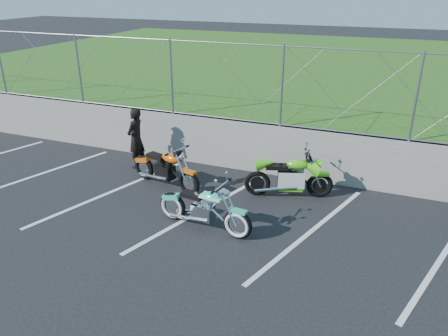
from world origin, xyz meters
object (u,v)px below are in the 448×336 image
at_px(person_standing, 136,138).
at_px(cruiser_turquoise, 205,210).
at_px(sportbike_green, 290,178).
at_px(naked_orange, 166,170).

bearing_deg(person_standing, cruiser_turquoise, 54.87).
distance_m(sportbike_green, person_standing, 4.27).
bearing_deg(person_standing, naked_orange, 60.02).
bearing_deg(cruiser_turquoise, naked_orange, 146.64).
height_order(cruiser_turquoise, naked_orange, cruiser_turquoise).
height_order(sportbike_green, person_standing, person_standing).
relative_size(cruiser_turquoise, naked_orange, 1.03).
distance_m(naked_orange, sportbike_green, 2.95).
xyz_separation_m(cruiser_turquoise, naked_orange, (-1.66, 1.43, 0.03)).
bearing_deg(cruiser_turquoise, person_standing, 150.41).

